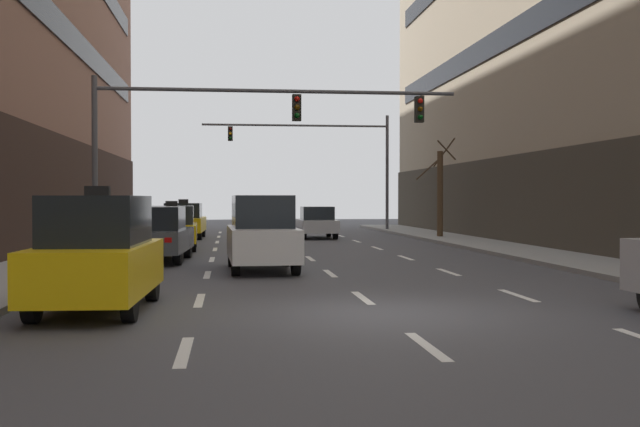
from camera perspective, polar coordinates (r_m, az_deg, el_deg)
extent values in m
plane|color=#424247|center=(13.32, 4.65, -7.33)|extent=(120.00, 120.00, 0.00)
cube|color=silver|center=(10.13, -10.00, -10.00)|extent=(0.16, 2.00, 0.01)
cube|color=silver|center=(15.06, -8.88, -6.34)|extent=(0.16, 2.00, 0.01)
cube|color=silver|center=(20.03, -8.32, -4.49)|extent=(0.16, 2.00, 0.01)
cube|color=silver|center=(25.01, -7.99, -3.38)|extent=(0.16, 2.00, 0.01)
cube|color=silver|center=(29.99, -7.76, -2.63)|extent=(0.16, 2.00, 0.01)
cube|color=silver|center=(34.98, -7.60, -2.10)|extent=(0.16, 2.00, 0.01)
cube|color=silver|center=(39.98, -7.48, -1.70)|extent=(0.16, 2.00, 0.01)
cube|color=silver|center=(44.97, -7.39, -1.39)|extent=(0.16, 2.00, 0.01)
cube|color=silver|center=(10.44, 7.92, -9.66)|extent=(0.16, 2.00, 0.01)
cube|color=silver|center=(15.27, 3.17, -6.23)|extent=(0.16, 2.00, 0.01)
cube|color=silver|center=(20.19, 0.74, -4.44)|extent=(0.16, 2.00, 0.01)
cube|color=silver|center=(25.13, -0.72, -3.35)|extent=(0.16, 2.00, 0.01)
cube|color=silver|center=(30.10, -1.71, -2.61)|extent=(0.16, 2.00, 0.01)
cube|color=silver|center=(35.07, -2.41, -2.09)|extent=(0.16, 2.00, 0.01)
cube|color=silver|center=(40.06, -2.94, -1.69)|extent=(0.16, 2.00, 0.01)
cube|color=silver|center=(45.04, -3.35, -1.38)|extent=(0.16, 2.00, 0.01)
cube|color=silver|center=(16.11, 14.42, -5.88)|extent=(0.16, 2.00, 0.01)
cube|color=silver|center=(20.83, 9.45, -4.28)|extent=(0.16, 2.00, 0.01)
cube|color=silver|center=(25.66, 6.35, -3.26)|extent=(0.16, 2.00, 0.01)
cube|color=silver|center=(30.54, 4.24, -2.56)|extent=(0.16, 2.00, 0.01)
cube|color=silver|center=(35.45, 2.71, -2.05)|extent=(0.16, 2.00, 0.01)
cube|color=silver|center=(40.38, 1.56, -1.67)|extent=(0.16, 2.00, 0.01)
cube|color=silver|center=(45.33, 0.66, -1.36)|extent=(0.16, 2.00, 0.01)
cylinder|color=black|center=(39.39, -1.55, -1.29)|extent=(0.21, 0.63, 0.63)
cylinder|color=black|center=(39.55, 0.64, -1.28)|extent=(0.21, 0.63, 0.63)
cylinder|color=black|center=(36.84, -1.20, -1.45)|extent=(0.21, 0.63, 0.63)
cylinder|color=black|center=(37.01, 1.14, -1.44)|extent=(0.21, 0.63, 0.63)
cube|color=#B7BABF|center=(38.18, -0.25, -0.91)|extent=(1.75, 4.17, 0.61)
cube|color=black|center=(37.97, -0.22, 0.03)|extent=(1.52, 1.80, 0.64)
cube|color=white|center=(40.15, -1.44, -0.66)|extent=(0.19, 0.08, 0.13)
cube|color=red|center=(36.08, -0.85, -0.85)|extent=(0.19, 0.08, 0.13)
cube|color=white|center=(40.27, 0.29, -0.65)|extent=(0.19, 0.08, 0.13)
cube|color=red|center=(36.22, 1.07, -0.85)|extent=(0.19, 0.08, 0.13)
cylinder|color=black|center=(40.00, -11.06, -1.22)|extent=(0.25, 0.70, 0.69)
cylinder|color=black|center=(39.87, -8.65, -1.22)|extent=(0.25, 0.70, 0.69)
cylinder|color=black|center=(37.18, -11.50, -1.40)|extent=(0.25, 0.70, 0.69)
cylinder|color=black|center=(37.03, -8.91, -1.40)|extent=(0.25, 0.70, 0.69)
cube|color=yellow|center=(38.50, -10.02, -0.80)|extent=(2.05, 4.68, 0.67)
cube|color=black|center=(38.27, -10.05, 0.22)|extent=(1.73, 2.04, 0.72)
cube|color=white|center=(40.82, -10.71, -0.53)|extent=(0.21, 0.09, 0.15)
cube|color=red|center=(36.30, -11.39, -0.74)|extent=(0.21, 0.09, 0.15)
cube|color=white|center=(40.72, -8.81, -0.53)|extent=(0.21, 0.09, 0.15)
cube|color=red|center=(36.17, -9.26, -0.74)|extent=(0.21, 0.09, 0.15)
cube|color=black|center=(38.27, -10.06, 0.90)|extent=(0.47, 0.22, 0.19)
cylinder|color=black|center=(15.36, -17.87, -5.09)|extent=(0.23, 0.63, 0.62)
cylinder|color=black|center=(15.09, -12.28, -5.17)|extent=(0.23, 0.63, 0.62)
cylinder|color=black|center=(12.93, -20.51, -6.27)|extent=(0.23, 0.63, 0.62)
cylinder|color=black|center=(12.59, -13.88, -6.42)|extent=(0.23, 0.63, 0.62)
cube|color=yellow|center=(13.93, -16.09, -3.96)|extent=(1.89, 4.20, 0.85)
cube|color=black|center=(13.88, -16.10, -0.48)|extent=(1.60, 2.50, 0.85)
cube|color=white|center=(16.02, -16.74, -2.78)|extent=(0.19, 0.08, 0.13)
cube|color=red|center=(12.10, -20.86, -4.05)|extent=(0.19, 0.08, 0.13)
cube|color=white|center=(15.81, -12.44, -2.81)|extent=(0.19, 0.08, 0.13)
cube|color=red|center=(11.81, -15.20, -4.14)|extent=(0.19, 0.08, 0.13)
cube|color=black|center=(13.87, -16.12, 1.62)|extent=(0.42, 0.20, 0.17)
cylinder|color=black|center=(25.97, -13.39, -2.49)|extent=(0.26, 0.69, 0.68)
cylinder|color=black|center=(25.75, -9.75, -2.50)|extent=(0.26, 0.69, 0.68)
cylinder|color=black|center=(23.23, -14.54, -2.91)|extent=(0.26, 0.69, 0.68)
cylinder|color=black|center=(22.98, -10.47, -2.94)|extent=(0.26, 0.69, 0.68)
cube|color=#474C51|center=(24.45, -12.02, -1.93)|extent=(2.13, 4.64, 0.66)
cube|color=black|center=(24.22, -12.10, -0.34)|extent=(1.75, 2.04, 0.70)
cube|color=white|center=(26.75, -12.75, -1.42)|extent=(0.21, 0.09, 0.14)
cube|color=red|center=(22.35, -14.54, -1.92)|extent=(0.21, 0.09, 0.14)
cube|color=white|center=(26.57, -9.91, -1.43)|extent=(0.21, 0.09, 0.14)
cube|color=red|center=(22.14, -11.14, -1.93)|extent=(0.21, 0.09, 0.14)
cylinder|color=black|center=(22.21, -6.53, -3.13)|extent=(0.23, 0.64, 0.63)
cylinder|color=black|center=(22.32, -2.59, -3.10)|extent=(0.23, 0.64, 0.63)
cylinder|color=black|center=(19.64, -6.25, -3.69)|extent=(0.23, 0.64, 0.63)
cylinder|color=black|center=(19.76, -1.80, -3.65)|extent=(0.23, 0.64, 0.63)
cube|color=white|center=(20.94, -4.31, -2.20)|extent=(1.91, 4.27, 0.86)
cube|color=black|center=(20.91, -4.31, 0.16)|extent=(1.62, 2.54, 0.86)
cube|color=white|center=(22.95, -6.23, -1.54)|extent=(0.19, 0.08, 0.13)
cube|color=red|center=(18.83, -5.70, -2.11)|extent=(0.19, 0.08, 0.13)
cube|color=white|center=(23.04, -3.16, -1.52)|extent=(0.19, 0.08, 0.13)
cube|color=red|center=(18.93, -1.97, -2.09)|extent=(0.19, 0.08, 0.13)
cylinder|color=black|center=(31.43, -12.27, -1.87)|extent=(0.25, 0.68, 0.67)
cylinder|color=black|center=(31.37, -9.30, -1.87)|extent=(0.25, 0.68, 0.67)
cylinder|color=black|center=(28.69, -12.62, -2.16)|extent=(0.25, 0.68, 0.67)
cylinder|color=black|center=(28.62, -9.36, -2.15)|extent=(0.25, 0.68, 0.67)
cube|color=yellow|center=(30.00, -10.89, -1.38)|extent=(2.03, 4.55, 0.65)
cube|color=black|center=(29.78, -10.91, -0.11)|extent=(1.70, 1.99, 0.69)
cube|color=white|center=(32.23, -11.90, -1.01)|extent=(0.21, 0.09, 0.14)
cube|color=red|center=(27.83, -12.42, -1.35)|extent=(0.21, 0.09, 0.14)
cube|color=white|center=(32.18, -9.57, -1.01)|extent=(0.21, 0.09, 0.14)
cube|color=red|center=(27.78, -9.71, -1.34)|extent=(0.21, 0.09, 0.14)
cube|color=black|center=(29.77, -10.91, 0.74)|extent=(0.46, 0.22, 0.18)
cube|color=white|center=(14.87, 22.29, -2.84)|extent=(0.20, 0.09, 0.14)
cylinder|color=#4C4C51|center=(24.87, -16.30, 3.35)|extent=(0.18, 0.18, 5.62)
cylinder|color=#4C4C51|center=(24.79, -3.07, 9.02)|extent=(11.40, 0.12, 0.12)
cube|color=black|center=(24.76, -1.74, 7.81)|extent=(0.28, 0.24, 0.84)
sphere|color=red|center=(24.65, -1.71, 8.45)|extent=(0.17, 0.17, 0.17)
sphere|color=#523505|center=(24.62, -1.71, 7.85)|extent=(0.17, 0.17, 0.17)
sphere|color=#073E10|center=(24.59, -1.71, 7.25)|extent=(0.17, 0.17, 0.17)
cube|color=black|center=(25.41, 7.34, 7.63)|extent=(0.28, 0.24, 0.84)
sphere|color=red|center=(25.31, 7.42, 8.25)|extent=(0.17, 0.17, 0.17)
sphere|color=#523505|center=(25.28, 7.42, 7.67)|extent=(0.17, 0.17, 0.17)
sphere|color=#073E10|center=(25.25, 7.42, 7.08)|extent=(0.17, 0.17, 0.17)
cylinder|color=#4C4C51|center=(46.33, 4.98, 3.05)|extent=(0.18, 0.18, 6.79)
cylinder|color=#4C4C51|center=(45.72, -1.80, 6.52)|extent=(10.96, 0.12, 0.12)
cube|color=black|center=(45.52, -6.64, 5.88)|extent=(0.28, 0.24, 0.84)
sphere|color=#4B0704|center=(45.40, -6.65, 6.22)|extent=(0.17, 0.17, 0.17)
sphere|color=orange|center=(45.38, -6.64, 5.90)|extent=(0.17, 0.17, 0.17)
sphere|color=#073E10|center=(45.35, -6.64, 5.57)|extent=(0.17, 0.17, 0.17)
cylinder|color=#4C3823|center=(37.67, 8.86, 1.46)|extent=(0.29, 0.29, 4.11)
cylinder|color=#42301E|center=(37.32, 9.33, 4.64)|extent=(1.04, 0.43, 0.93)
cylinder|color=#42301E|center=(38.23, 7.98, 3.27)|extent=(1.42, 0.93, 1.09)
cylinder|color=#42301E|center=(38.24, 9.16, 4.47)|extent=(0.96, 0.73, 1.42)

